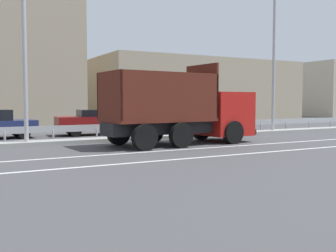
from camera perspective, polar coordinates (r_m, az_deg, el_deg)
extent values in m
plane|color=#424244|center=(18.79, 1.34, -2.26)|extent=(320.00, 320.00, 0.00)
cube|color=silver|center=(16.11, 4.80, -3.25)|extent=(53.52, 0.16, 0.01)
cube|color=silver|center=(14.35, 9.57, -4.13)|extent=(53.52, 0.16, 0.01)
cube|color=gray|center=(20.16, -0.87, -1.60)|extent=(29.43, 1.10, 0.18)
cube|color=#9EA0A5|center=(20.92, -2.01, 0.04)|extent=(53.52, 0.04, 0.32)
cylinder|color=#ADADB2|center=(18.88, -22.62, -1.57)|extent=(0.09, 0.09, 0.62)
cylinder|color=#ADADB2|center=(19.20, -16.32, -1.35)|extent=(0.09, 0.09, 0.62)
cylinder|color=#ADADB2|center=(19.75, -10.30, -1.13)|extent=(0.09, 0.09, 0.62)
cylinder|color=#ADADB2|center=(20.50, -4.67, -0.91)|extent=(0.09, 0.09, 0.62)
cylinder|color=#ADADB2|center=(21.43, 0.52, -0.70)|extent=(0.09, 0.09, 0.62)
cylinder|color=#ADADB2|center=(22.53, 5.25, -0.51)|extent=(0.09, 0.09, 0.62)
cylinder|color=#ADADB2|center=(23.76, 9.50, -0.33)|extent=(0.09, 0.09, 0.62)
cylinder|color=#ADADB2|center=(25.11, 13.32, -0.17)|extent=(0.09, 0.09, 0.62)
cylinder|color=#ADADB2|center=(26.56, 16.74, -0.02)|extent=(0.09, 0.09, 0.62)
cylinder|color=#ADADB2|center=(28.10, 19.79, 0.11)|extent=(0.09, 0.09, 0.62)
cylinder|color=#ADADB2|center=(29.71, 22.52, 0.23)|extent=(0.09, 0.09, 0.62)
cube|color=red|center=(19.02, 7.77, 1.79)|extent=(2.28, 2.55, 2.04)
cube|color=black|center=(19.72, 10.16, 2.85)|extent=(0.18, 2.07, 0.77)
cube|color=black|center=(19.80, 10.19, -0.66)|extent=(0.27, 2.36, 0.24)
cube|color=black|center=(17.00, -1.34, -0.23)|extent=(5.01, 1.67, 0.53)
cube|color=#511E14|center=(16.98, -1.35, 0.87)|extent=(4.88, 2.64, 0.12)
cube|color=#511E14|center=(17.92, -3.18, 4.32)|extent=(4.72, 0.44, 1.95)
cube|color=#511E14|center=(16.02, 0.69, 4.40)|extent=(4.72, 0.44, 1.95)
cube|color=#511E14|center=(18.27, 4.90, 5.06)|extent=(0.26, 2.31, 2.44)
cube|color=#511E14|center=(15.89, -8.54, 4.37)|extent=(0.26, 2.31, 1.95)
cylinder|color=black|center=(19.79, 4.84, -0.47)|extent=(1.06, 0.39, 1.04)
cylinder|color=black|center=(17.97, 9.40, -0.91)|extent=(1.06, 0.39, 1.04)
cylinder|color=black|center=(18.22, -2.26, -0.81)|extent=(1.06, 0.39, 1.04)
cylinder|color=black|center=(16.23, 1.93, -1.35)|extent=(1.06, 0.39, 1.04)
cylinder|color=black|center=(17.42, -7.17, -1.04)|extent=(1.06, 0.39, 1.04)
cylinder|color=black|center=(15.33, -3.41, -1.65)|extent=(1.06, 0.39, 1.04)
cylinder|color=white|center=(21.28, 4.51, -1.14)|extent=(0.16, 0.16, 0.33)
cylinder|color=black|center=(21.25, 4.51, -0.25)|extent=(0.16, 0.16, 0.33)
cylinder|color=white|center=(21.23, 4.52, 0.63)|extent=(0.16, 0.16, 0.33)
cylinder|color=black|center=(21.22, 4.52, 1.52)|extent=(0.16, 0.16, 0.33)
cylinder|color=white|center=(21.21, 4.53, 2.41)|extent=(0.16, 0.16, 0.33)
cylinder|color=#1E4CB2|center=(21.21, 4.53, 3.92)|extent=(0.79, 0.03, 0.79)
cylinder|color=white|center=(21.21, 4.53, 3.92)|extent=(0.85, 0.02, 0.85)
cylinder|color=#ADADB2|center=(18.29, -20.18, 13.66)|extent=(0.18, 0.18, 10.36)
cylinder|color=#ADADB2|center=(24.81, 15.12, 10.16)|extent=(0.18, 0.18, 9.61)
cylinder|color=black|center=(23.06, -21.13, -0.67)|extent=(0.61, 0.25, 0.60)
cylinder|color=black|center=(21.30, -20.14, -0.98)|extent=(0.61, 0.25, 0.60)
cube|color=maroon|center=(22.91, -9.99, 0.45)|extent=(4.90, 2.11, 0.76)
cube|color=black|center=(22.85, -10.35, 1.87)|extent=(2.12, 1.70, 0.38)
cylinder|color=black|center=(24.14, -7.05, -0.27)|extent=(0.61, 0.24, 0.60)
cylinder|color=black|center=(22.55, -5.79, -0.53)|extent=(0.61, 0.24, 0.60)
cylinder|color=black|center=(23.45, -14.00, -0.46)|extent=(0.61, 0.24, 0.60)
cylinder|color=black|center=(21.80, -13.22, -0.75)|extent=(0.61, 0.24, 0.60)
cube|color=black|center=(25.18, 3.08, 0.55)|extent=(4.84, 2.12, 0.56)
cube|color=black|center=(25.09, 2.80, 1.83)|extent=(2.08, 1.76, 0.56)
cylinder|color=black|center=(26.71, 4.93, 0.12)|extent=(0.61, 0.23, 0.60)
cylinder|color=black|center=(25.17, 7.01, -0.11)|extent=(0.61, 0.23, 0.60)
cylinder|color=black|center=(25.34, -0.82, -0.06)|extent=(0.61, 0.23, 0.60)
cylinder|color=black|center=(23.72, 1.00, -0.31)|extent=(0.61, 0.23, 0.60)
cube|color=tan|center=(42.27, 2.54, 5.07)|extent=(20.41, 13.51, 6.01)
cube|color=#B7AD99|center=(58.82, 23.21, 4.79)|extent=(13.67, 10.11, 6.86)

